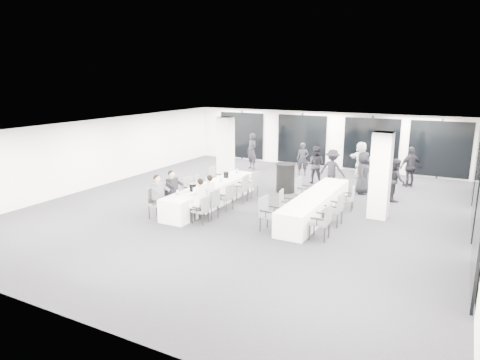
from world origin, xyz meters
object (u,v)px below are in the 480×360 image
(chair_side_right_far, at_px, (349,197))
(standing_guest_g, at_px, (252,149))
(chair_main_left_near, at_px, (156,201))
(chair_side_right_mid, at_px, (336,207))
(chair_main_right_fourth, at_px, (242,187))
(standing_guest_a, at_px, (303,157))
(standing_guest_h, at_px, (396,177))
(ice_bucket_near, at_px, (193,187))
(ice_bucket_far, at_px, (226,175))
(banquet_table_main, at_px, (212,194))
(standing_guest_f, at_px, (361,157))
(standing_guest_e, at_px, (363,170))
(banquet_table_side, at_px, (315,205))
(standing_guest_c, at_px, (332,167))
(chair_side_left_near, at_px, (268,212))
(chair_side_left_mid, at_px, (285,202))
(chair_main_left_fourth, at_px, (200,185))
(chair_main_left_far, at_px, (215,178))
(chair_main_left_second, at_px, (170,196))
(chair_main_left_mid, at_px, (190,188))
(chair_main_right_second, at_px, (212,202))
(cocktail_table, at_px, (285,178))
(standing_guest_b, at_px, (315,162))
(standing_guest_d, at_px, (411,164))
(chair_side_right_near, at_px, (323,219))
(chair_main_right_mid, at_px, (227,196))
(chair_side_left_far, at_px, (302,189))
(chair_main_right_near, at_px, (202,208))
(chair_main_right_far, at_px, (252,182))

(chair_side_right_far, height_order, standing_guest_g, standing_guest_g)
(chair_main_left_near, distance_m, chair_side_right_mid, 5.75)
(chair_main_right_fourth, distance_m, standing_guest_a, 5.36)
(standing_guest_h, bearing_deg, ice_bucket_near, 107.56)
(chair_side_right_mid, height_order, ice_bucket_far, chair_side_right_mid)
(banquet_table_main, relative_size, standing_guest_f, 2.67)
(banquet_table_main, height_order, standing_guest_e, standing_guest_e)
(banquet_table_side, bearing_deg, standing_guest_c, 98.33)
(chair_side_left_near, distance_m, chair_side_left_mid, 1.36)
(chair_main_left_fourth, distance_m, chair_main_left_far, 1.12)
(chair_main_left_second, relative_size, ice_bucket_near, 3.64)
(chair_main_left_mid, xyz_separation_m, standing_guest_c, (3.99, 4.41, 0.38))
(chair_main_left_near, relative_size, ice_bucket_near, 3.79)
(standing_guest_a, height_order, standing_guest_g, standing_guest_g)
(chair_main_right_second, bearing_deg, standing_guest_c, -21.70)
(chair_main_left_second, bearing_deg, chair_side_left_mid, 96.73)
(chair_side_right_mid, distance_m, standing_guest_a, 7.04)
(cocktail_table, xyz_separation_m, standing_guest_h, (4.05, 0.77, 0.31))
(standing_guest_b, xyz_separation_m, ice_bucket_near, (-2.27, -5.98, -0.03))
(chair_main_left_far, xyz_separation_m, standing_guest_f, (4.58, 5.19, 0.37))
(ice_bucket_near, bearing_deg, chair_main_left_mid, 129.39)
(chair_side_left_mid, height_order, standing_guest_d, standing_guest_d)
(chair_side_left_mid, bearing_deg, standing_guest_h, 132.67)
(banquet_table_main, bearing_deg, standing_guest_h, 32.62)
(standing_guest_a, distance_m, standing_guest_c, 2.65)
(chair_side_left_mid, xyz_separation_m, standing_guest_e, (1.55, 4.20, 0.43))
(chair_side_left_near, xyz_separation_m, chair_side_left_mid, (0.01, 1.36, -0.06))
(chair_main_left_mid, xyz_separation_m, chair_main_right_fourth, (1.67, 0.89, 0.04))
(chair_side_right_near, height_order, ice_bucket_near, chair_side_right_near)
(chair_main_right_mid, height_order, standing_guest_f, standing_guest_f)
(chair_side_left_mid, xyz_separation_m, chair_side_left_far, (-0.01, 1.65, 0.06))
(chair_main_left_near, height_order, standing_guest_h, standing_guest_h)
(chair_side_left_near, xyz_separation_m, ice_bucket_far, (-2.94, 2.65, 0.28))
(standing_guest_b, bearing_deg, ice_bucket_far, 50.44)
(cocktail_table, distance_m, chair_side_right_near, 5.20)
(chair_main_right_second, distance_m, standing_guest_d, 9.06)
(chair_main_left_far, height_order, chair_main_right_mid, chair_main_left_far)
(chair_side_left_mid, height_order, standing_guest_a, standing_guest_a)
(cocktail_table, relative_size, standing_guest_e, 0.61)
(chair_main_left_second, height_order, chair_main_left_mid, chair_main_left_second)
(standing_guest_h, bearing_deg, chair_main_right_second, 113.67)
(chair_main_right_near, height_order, chair_main_right_second, chair_main_right_second)
(banquet_table_side, xyz_separation_m, chair_side_right_mid, (0.84, -0.57, 0.21))
(banquet_table_main, relative_size, chair_main_right_fourth, 4.88)
(chair_side_left_near, xyz_separation_m, chair_side_right_far, (1.66, 3.10, -0.09))
(chair_main_left_second, xyz_separation_m, ice_bucket_far, (0.77, 2.51, 0.31))
(cocktail_table, distance_m, standing_guest_c, 2.06)
(chair_main_left_far, xyz_separation_m, chair_side_left_near, (3.71, -3.11, 0.02))
(chair_main_left_near, height_order, chair_side_right_mid, chair_side_right_mid)
(standing_guest_e, bearing_deg, chair_main_right_far, 121.46)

